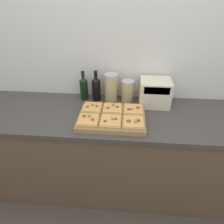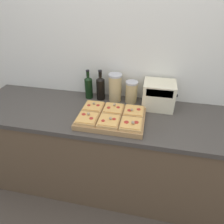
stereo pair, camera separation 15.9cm
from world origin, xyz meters
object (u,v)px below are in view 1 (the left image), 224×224
object	(u,v)px
wine_bottle	(96,88)
grain_jar_short	(127,91)
grain_jar_tall	(111,87)
toaster_oven	(155,93)
cutting_board	(112,118)
olive_oil_bottle	(84,88)

from	to	relation	value
wine_bottle	grain_jar_short	bearing A→B (deg)	0.00
wine_bottle	grain_jar_short	world-z (taller)	wine_bottle
grain_jar_tall	toaster_oven	size ratio (longest dim) A/B	0.89
cutting_board	olive_oil_bottle	bearing A→B (deg)	130.53
toaster_oven	cutting_board	bearing A→B (deg)	-140.66
grain_jar_tall	wine_bottle	bearing A→B (deg)	180.00
cutting_board	grain_jar_tall	distance (m)	0.35
grain_jar_short	olive_oil_bottle	bearing A→B (deg)	180.00
olive_oil_bottle	toaster_oven	distance (m)	0.64
cutting_board	toaster_oven	distance (m)	0.47
olive_oil_bottle	grain_jar_tall	world-z (taller)	olive_oil_bottle
grain_jar_tall	toaster_oven	bearing A→B (deg)	-6.25
olive_oil_bottle	toaster_oven	xyz separation A→B (m)	(0.64, -0.04, 0.00)
olive_oil_bottle	grain_jar_short	distance (m)	0.40
wine_bottle	grain_jar_tall	size ratio (longest dim) A/B	1.10
grain_jar_tall	grain_jar_short	xyz separation A→B (m)	(0.15, 0.00, -0.03)
cutting_board	toaster_oven	world-z (taller)	toaster_oven
olive_oil_bottle	grain_jar_short	bearing A→B (deg)	0.00
cutting_board	grain_jar_tall	size ratio (longest dim) A/B	2.05
wine_bottle	olive_oil_bottle	bearing A→B (deg)	180.00
cutting_board	grain_jar_short	distance (m)	0.36
olive_oil_bottle	grain_jar_short	world-z (taller)	olive_oil_bottle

